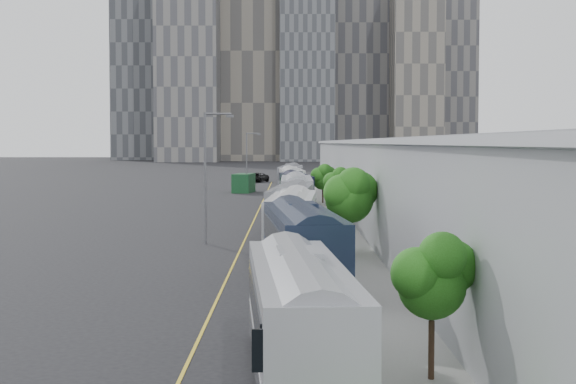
{
  "coord_description": "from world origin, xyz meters",
  "views": [
    {
      "loc": [
        1.73,
        -19.3,
        6.94
      ],
      "look_at": [
        1.56,
        50.82,
        3.0
      ],
      "focal_mm": 55.0,
      "sensor_mm": 36.0,
      "label": 1
    }
  ],
  "objects_px": {
    "street_lamp_far": "(248,158)",
    "suv": "(257,178)",
    "bus_0": "(299,330)",
    "bus_3": "(291,213)",
    "bus_5": "(296,192)",
    "street_lamp_near": "(208,168)",
    "bus_4": "(297,199)",
    "bus_6": "(291,185)",
    "shipping_container": "(244,183)",
    "bus_1": "(302,254)",
    "bus_2": "(292,227)",
    "bus_7": "(291,180)"
  },
  "relations": [
    {
      "from": "street_lamp_near",
      "to": "bus_7",
      "type": "bearing_deg",
      "value": 84.96
    },
    {
      "from": "bus_0",
      "to": "shipping_container",
      "type": "relative_size",
      "value": 2.38
    },
    {
      "from": "bus_1",
      "to": "bus_4",
      "type": "height_order",
      "value": "bus_4"
    },
    {
      "from": "bus_1",
      "to": "bus_3",
      "type": "relative_size",
      "value": 1.04
    },
    {
      "from": "suv",
      "to": "bus_7",
      "type": "bearing_deg",
      "value": -58.77
    },
    {
      "from": "bus_0",
      "to": "suv",
      "type": "xyz_separation_m",
      "value": [
        -6.1,
        129.02,
        -0.75
      ]
    },
    {
      "from": "bus_5",
      "to": "suv",
      "type": "bearing_deg",
      "value": 91.25
    },
    {
      "from": "shipping_container",
      "to": "bus_4",
      "type": "bearing_deg",
      "value": -72.49
    },
    {
      "from": "bus_6",
      "to": "street_lamp_near",
      "type": "distance_m",
      "value": 51.44
    },
    {
      "from": "bus_5",
      "to": "bus_1",
      "type": "bearing_deg",
      "value": -95.16
    },
    {
      "from": "bus_0",
      "to": "bus_4",
      "type": "height_order",
      "value": "bus_4"
    },
    {
      "from": "bus_7",
      "to": "street_lamp_near",
      "type": "height_order",
      "value": "street_lamp_near"
    },
    {
      "from": "street_lamp_far",
      "to": "bus_4",
      "type": "bearing_deg",
      "value": -81.02
    },
    {
      "from": "street_lamp_far",
      "to": "bus_1",
      "type": "bearing_deg",
      "value": -85.48
    },
    {
      "from": "bus_2",
      "to": "street_lamp_near",
      "type": "distance_m",
      "value": 8.5
    },
    {
      "from": "bus_5",
      "to": "street_lamp_far",
      "type": "distance_m",
      "value": 26.42
    },
    {
      "from": "bus_2",
      "to": "shipping_container",
      "type": "height_order",
      "value": "bus_2"
    },
    {
      "from": "bus_2",
      "to": "bus_6",
      "type": "xyz_separation_m",
      "value": [
        0.04,
        56.18,
        -0.03
      ]
    },
    {
      "from": "shipping_container",
      "to": "bus_0",
      "type": "bearing_deg",
      "value": -78.18
    },
    {
      "from": "bus_0",
      "to": "bus_3",
      "type": "distance_m",
      "value": 41.31
    },
    {
      "from": "bus_4",
      "to": "bus_7",
      "type": "relative_size",
      "value": 1.02
    },
    {
      "from": "bus_0",
      "to": "bus_1",
      "type": "bearing_deg",
      "value": 84.98
    },
    {
      "from": "bus_0",
      "to": "bus_3",
      "type": "relative_size",
      "value": 0.96
    },
    {
      "from": "bus_5",
      "to": "suv",
      "type": "distance_m",
      "value": 58.76
    },
    {
      "from": "bus_7",
      "to": "shipping_container",
      "type": "relative_size",
      "value": 2.51
    },
    {
      "from": "suv",
      "to": "bus_0",
      "type": "bearing_deg",
      "value": -67.33
    },
    {
      "from": "bus_5",
      "to": "street_lamp_near",
      "type": "distance_m",
      "value": 36.31
    },
    {
      "from": "suv",
      "to": "street_lamp_near",
      "type": "bearing_deg",
      "value": -69.9
    },
    {
      "from": "bus_6",
      "to": "shipping_container",
      "type": "height_order",
      "value": "bus_6"
    },
    {
      "from": "bus_2",
      "to": "suv",
      "type": "height_order",
      "value": "bus_2"
    },
    {
      "from": "bus_2",
      "to": "street_lamp_far",
      "type": "xyz_separation_m",
      "value": [
        -5.89,
        66.2,
        3.16
      ]
    },
    {
      "from": "bus_1",
      "to": "suv",
      "type": "xyz_separation_m",
      "value": [
        -6.4,
        112.91,
        -0.89
      ]
    },
    {
      "from": "bus_7",
      "to": "bus_0",
      "type": "bearing_deg",
      "value": -85.97
    },
    {
      "from": "bus_6",
      "to": "street_lamp_far",
      "type": "height_order",
      "value": "street_lamp_far"
    },
    {
      "from": "shipping_container",
      "to": "bus_2",
      "type": "bearing_deg",
      "value": -76.56
    },
    {
      "from": "street_lamp_far",
      "to": "suv",
      "type": "height_order",
      "value": "street_lamp_far"
    },
    {
      "from": "street_lamp_far",
      "to": "bus_5",
      "type": "bearing_deg",
      "value": -75.88
    },
    {
      "from": "bus_2",
      "to": "suv",
      "type": "bearing_deg",
      "value": 96.5
    },
    {
      "from": "bus_5",
      "to": "shipping_container",
      "type": "distance_m",
      "value": 27.68
    },
    {
      "from": "bus_0",
      "to": "bus_4",
      "type": "relative_size",
      "value": 0.93
    },
    {
      "from": "bus_3",
      "to": "street_lamp_far",
      "type": "height_order",
      "value": "street_lamp_far"
    },
    {
      "from": "bus_1",
      "to": "bus_0",
      "type": "bearing_deg",
      "value": -96.22
    },
    {
      "from": "bus_6",
      "to": "shipping_container",
      "type": "xyz_separation_m",
      "value": [
        -6.64,
        11.35,
        -0.33
      ]
    },
    {
      "from": "shipping_container",
      "to": "bus_7",
      "type": "bearing_deg",
      "value": 24.91
    },
    {
      "from": "bus_6",
      "to": "bus_4",
      "type": "bearing_deg",
      "value": -92.26
    },
    {
      "from": "bus_1",
      "to": "street_lamp_near",
      "type": "xyz_separation_m",
      "value": [
        -6.17,
        18.92,
        3.48
      ]
    },
    {
      "from": "shipping_container",
      "to": "suv",
      "type": "height_order",
      "value": "shipping_container"
    },
    {
      "from": "shipping_container",
      "to": "bus_5",
      "type": "bearing_deg",
      "value": -67.27
    },
    {
      "from": "suv",
      "to": "shipping_container",
      "type": "bearing_deg",
      "value": -71.17
    },
    {
      "from": "bus_5",
      "to": "street_lamp_near",
      "type": "xyz_separation_m",
      "value": [
        -6.24,
        -35.58,
        3.6
      ]
    }
  ]
}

